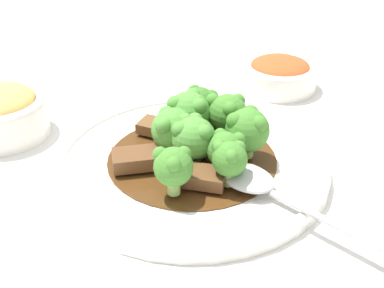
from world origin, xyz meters
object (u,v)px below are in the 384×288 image
at_px(broccoli_floret_5, 200,105).
at_px(broccoli_floret_8, 172,130).
at_px(side_bowl_appetizer, 0,112).
at_px(broccoli_floret_6, 230,159).
at_px(broccoli_floret_1, 247,129).
at_px(serving_spoon, 263,186).
at_px(beef_strip_3, 146,158).
at_px(broccoli_floret_7, 189,112).
at_px(broccoli_floret_4, 194,138).
at_px(broccoli_floret_2, 225,149).
at_px(beef_strip_2, 203,177).
at_px(side_bowl_kimchi, 280,73).
at_px(beef_strip_1, 162,128).
at_px(main_plate, 192,163).
at_px(beef_strip_0, 204,141).
at_px(broccoli_floret_3, 173,166).
at_px(broccoli_floret_0, 228,113).

relative_size(broccoli_floret_5, broccoli_floret_8, 0.97).
distance_m(broccoli_floret_5, side_bowl_appetizer, 0.24).
relative_size(broccoli_floret_6, side_bowl_appetizer, 0.42).
xyz_separation_m(broccoli_floret_1, serving_spoon, (-0.04, 0.05, -0.03)).
distance_m(beef_strip_3, side_bowl_appetizer, 0.21).
bearing_deg(broccoli_floret_7, broccoli_floret_4, 122.30).
xyz_separation_m(broccoli_floret_2, broccoli_floret_7, (0.06, -0.04, 0.01)).
relative_size(beef_strip_2, broccoli_floret_4, 1.01).
bearing_deg(broccoli_floret_7, broccoli_floret_5, -90.32).
relative_size(broccoli_floret_6, side_bowl_kimchi, 0.45).
bearing_deg(beef_strip_1, main_plate, 150.58).
relative_size(beef_strip_2, side_bowl_kimchi, 0.48).
relative_size(beef_strip_0, broccoli_floret_8, 0.97).
relative_size(broccoli_floret_3, broccoli_floret_8, 0.98).
bearing_deg(beef_strip_1, broccoli_floret_4, 147.67).
height_order(broccoli_floret_3, side_bowl_kimchi, broccoli_floret_3).
bearing_deg(main_plate, beef_strip_0, -99.63).
bearing_deg(broccoli_floret_6, broccoli_floret_3, 41.08).
distance_m(broccoli_floret_4, side_bowl_appetizer, 0.25).
relative_size(broccoli_floret_1, broccoli_floret_5, 1.13).
relative_size(beef_strip_0, broccoli_floret_0, 0.94).
xyz_separation_m(beef_strip_0, side_bowl_appetizer, (0.25, 0.05, 0.00)).
bearing_deg(beef_strip_2, broccoli_floret_1, -107.26).
bearing_deg(broccoli_floret_8, broccoli_floret_5, -91.22).
relative_size(broccoli_floret_8, side_bowl_kimchi, 0.48).
bearing_deg(broccoli_floret_2, beef_strip_3, 18.87).
bearing_deg(broccoli_floret_4, beef_strip_0, -86.67).
distance_m(broccoli_floret_2, side_bowl_kimchi, 0.26).
bearing_deg(broccoli_floret_6, serving_spoon, -174.11).
height_order(broccoli_floret_3, serving_spoon, broccoli_floret_3).
distance_m(main_plate, broccoli_floret_0, 0.07).
bearing_deg(broccoli_floret_1, broccoli_floret_5, -27.28).
xyz_separation_m(broccoli_floret_2, broccoli_floret_4, (0.04, -0.00, 0.00)).
distance_m(broccoli_floret_3, broccoli_floret_5, 0.14).
bearing_deg(beef_strip_1, broccoli_floret_3, 124.02).
relative_size(main_plate, broccoli_floret_3, 5.95).
height_order(beef_strip_1, broccoli_floret_8, broccoli_floret_8).
relative_size(broccoli_floret_5, serving_spoon, 0.21).
height_order(main_plate, serving_spoon, serving_spoon).
distance_m(beef_strip_0, side_bowl_appetizer, 0.25).
distance_m(broccoli_floret_0, broccoli_floret_3, 0.12).
bearing_deg(broccoli_floret_8, side_bowl_appetizer, 6.62).
relative_size(serving_spoon, side_bowl_appetizer, 2.06).
height_order(broccoli_floret_2, broccoli_floret_5, broccoli_floret_5).
relative_size(broccoli_floret_5, side_bowl_appetizer, 0.44).
relative_size(beef_strip_2, broccoli_floret_7, 0.91).
relative_size(broccoli_floret_2, broccoli_floret_6, 0.90).
relative_size(beef_strip_2, broccoli_floret_1, 0.91).
bearing_deg(broccoli_floret_8, broccoli_floret_0, -125.66).
distance_m(beef_strip_1, broccoli_floret_5, 0.05).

